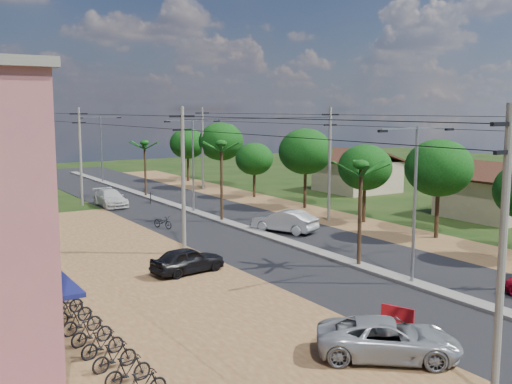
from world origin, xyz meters
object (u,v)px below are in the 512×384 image
(car_silver_mid, at_px, (284,222))
(car_parked_silver, at_px, (388,340))
(roadside_sign, at_px, (397,320))
(car_parked_dark, at_px, (188,261))
(car_white_far, at_px, (110,199))
(parked_scooter_row, at_px, (97,338))

(car_silver_mid, height_order, car_parked_silver, car_silver_mid)
(car_silver_mid, distance_m, roadside_sign, 19.99)
(car_silver_mid, relative_size, car_parked_dark, 1.17)
(car_white_far, height_order, parked_scooter_row, car_white_far)
(roadside_sign, height_order, parked_scooter_row, roadside_sign)
(car_parked_silver, xyz_separation_m, parked_scooter_row, (-8.58, 6.16, -0.21))
(roadside_sign, bearing_deg, car_parked_silver, -164.36)
(car_silver_mid, distance_m, car_white_far, 19.13)
(car_parked_dark, xyz_separation_m, roadside_sign, (3.20, -12.40, -0.14))
(car_silver_mid, bearing_deg, car_white_far, -92.44)
(car_white_far, distance_m, car_parked_dark, 24.28)
(car_silver_mid, xyz_separation_m, car_parked_dark, (-10.62, -6.17, -0.09))
(car_silver_mid, height_order, roadside_sign, car_silver_mid)
(car_parked_dark, height_order, parked_scooter_row, car_parked_dark)
(car_parked_silver, bearing_deg, parked_scooter_row, 92.43)
(car_white_far, bearing_deg, roadside_sign, -89.84)
(car_white_far, relative_size, roadside_sign, 4.01)
(car_parked_dark, bearing_deg, car_parked_silver, 177.27)
(car_parked_dark, relative_size, parked_scooter_row, 0.33)
(car_parked_dark, bearing_deg, car_silver_mid, -67.47)
(car_parked_dark, relative_size, roadside_sign, 3.20)
(car_silver_mid, height_order, car_white_far, car_silver_mid)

